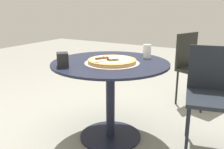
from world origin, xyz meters
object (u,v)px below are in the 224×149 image
Objects in this scene: pizza_server at (107,58)px; napkin_dispenser at (63,60)px; pizza_on_tray at (112,61)px; patio_chair_near at (194,64)px; patio_chair_far at (215,90)px; drinking_cup at (147,51)px; patio_table at (110,84)px.

napkin_dispenser is at bearing 130.96° from pizza_server.
napkin_dispenser is (-0.30, 0.27, 0.04)m from pizza_on_tray.
pizza_server is 0.24× the size of patio_chair_near.
patio_chair_near reaches higher than patio_chair_far.
patio_chair_near reaches higher than pizza_server.
patio_chair_near is (1.53, -0.67, -0.26)m from napkin_dispenser.
drinking_cup reaches higher than pizza_server.
pizza_server is 1.85× the size of napkin_dispenser.
patio_table is 1.28m from patio_chair_near.
napkin_dispenser is 1.69m from patio_chair_near.
pizza_on_tray is 0.40m from napkin_dispenser.
patio_table is 8.17× the size of drinking_cup.
patio_table is 0.27m from pizza_server.
drinking_cup is (0.34, -0.17, 0.04)m from pizza_on_tray.
patio_table is 0.22m from pizza_on_tray.
napkin_dispenser is (-0.23, 0.27, -0.00)m from pizza_server.
patio_table is 0.48m from napkin_dispenser.
patio_chair_near is (1.23, -0.40, -0.23)m from pizza_on_tray.
drinking_cup reaches higher than patio_table.
patio_chair_near is at bearing 111.75° from napkin_dispenser.
pizza_server is 0.44m from drinking_cup.
patio_chair_near is at bearing 22.10° from patio_chair_far.
patio_table is 1.17× the size of patio_chair_near.
napkin_dispenser is at bearing 156.47° from patio_chair_near.
patio_table is 2.19× the size of pizza_on_tray.
patio_table is at bearing 18.35° from pizza_server.
pizza_server is 0.35m from napkin_dispenser.
patio_chair_far is at bearing -157.90° from patio_chair_near.
pizza_on_tray is 0.86m from patio_chair_far.
patio_chair_near reaches higher than patio_table.
pizza_on_tray is at bearing 113.26° from patio_chair_far.
pizza_on_tray is (-0.03, -0.03, 0.21)m from patio_table.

